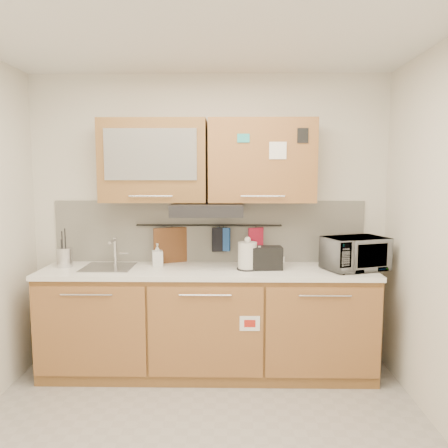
{
  "coord_description": "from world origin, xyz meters",
  "views": [
    {
      "loc": [
        0.2,
        -2.45,
        1.73
      ],
      "look_at": [
        0.14,
        1.05,
        1.32
      ],
      "focal_mm": 35.0,
      "sensor_mm": 36.0,
      "label": 1
    }
  ],
  "objects": [
    {
      "name": "ceiling",
      "position": [
        0.0,
        0.0,
        2.6
      ],
      "size": [
        3.2,
        3.2,
        0.0
      ],
      "primitive_type": "plane",
      "rotation": [
        3.14,
        0.0,
        0.0
      ],
      "color": "white",
      "rests_on": "wall_back"
    },
    {
      "name": "wall_back",
      "position": [
        0.0,
        1.5,
        1.3
      ],
      "size": [
        3.2,
        0.0,
        3.2
      ],
      "primitive_type": "plane",
      "rotation": [
        1.57,
        0.0,
        0.0
      ],
      "color": "silver",
      "rests_on": "ground"
    },
    {
      "name": "base_cabinet",
      "position": [
        0.0,
        1.19,
        0.41
      ],
      "size": [
        2.8,
        0.64,
        0.88
      ],
      "color": "olive",
      "rests_on": "floor"
    },
    {
      "name": "countertop",
      "position": [
        0.0,
        1.19,
        0.9
      ],
      "size": [
        2.82,
        0.62,
        0.04
      ],
      "primitive_type": "cube",
      "color": "white",
      "rests_on": "base_cabinet"
    },
    {
      "name": "backsplash",
      "position": [
        0.0,
        1.49,
        1.2
      ],
      "size": [
        2.8,
        0.02,
        0.56
      ],
      "primitive_type": "cube",
      "color": "silver",
      "rests_on": "countertop"
    },
    {
      "name": "upper_cabinets",
      "position": [
        -0.0,
        1.32,
        1.83
      ],
      "size": [
        1.82,
        0.37,
        0.7
      ],
      "color": "olive",
      "rests_on": "wall_back"
    },
    {
      "name": "range_hood",
      "position": [
        0.0,
        1.25,
        1.42
      ],
      "size": [
        0.6,
        0.46,
        0.1
      ],
      "primitive_type": "cube",
      "color": "black",
      "rests_on": "upper_cabinets"
    },
    {
      "name": "sink",
      "position": [
        -0.85,
        1.21,
        0.92
      ],
      "size": [
        0.42,
        0.4,
        0.26
      ],
      "color": "silver",
      "rests_on": "countertop"
    },
    {
      "name": "utensil_rail",
      "position": [
        0.0,
        1.45,
        1.26
      ],
      "size": [
        1.3,
        0.02,
        0.02
      ],
      "primitive_type": "cylinder",
      "rotation": [
        0.0,
        1.57,
        0.0
      ],
      "color": "black",
      "rests_on": "backsplash"
    },
    {
      "name": "utensil_crock",
      "position": [
        -1.24,
        1.24,
        1.01
      ],
      "size": [
        0.16,
        0.16,
        0.33
      ],
      "rotation": [
        0.0,
        0.0,
        -0.23
      ],
      "color": "silver",
      "rests_on": "countertop"
    },
    {
      "name": "kettle",
      "position": [
        0.34,
        1.16,
        1.03
      ],
      "size": [
        0.2,
        0.18,
        0.28
      ],
      "rotation": [
        0.0,
        0.0,
        -0.08
      ],
      "color": "silver",
      "rests_on": "countertop"
    },
    {
      "name": "toaster",
      "position": [
        0.5,
        1.18,
        1.02
      ],
      "size": [
        0.26,
        0.17,
        0.19
      ],
      "rotation": [
        0.0,
        0.0,
        0.07
      ],
      "color": "black",
      "rests_on": "countertop"
    },
    {
      "name": "microwave",
      "position": [
        1.24,
        1.18,
        1.06
      ],
      "size": [
        0.58,
        0.48,
        0.27
      ],
      "primitive_type": "imported",
      "rotation": [
        0.0,
        0.0,
        0.35
      ],
      "color": "#999999",
      "rests_on": "countertop"
    },
    {
      "name": "soap_bottle",
      "position": [
        -0.44,
        1.29,
        1.02
      ],
      "size": [
        0.11,
        0.11,
        0.2
      ],
      "primitive_type": "imported",
      "rotation": [
        0.0,
        0.0,
        0.25
      ],
      "color": "#999999",
      "rests_on": "countertop"
    },
    {
      "name": "cutting_board",
      "position": [
        -0.33,
        1.44,
        1.03
      ],
      "size": [
        0.32,
        0.15,
        0.41
      ],
      "primitive_type": "cube",
      "rotation": [
        0.0,
        0.0,
        0.41
      ],
      "color": "brown",
      "rests_on": "utensil_rail"
    },
    {
      "name": "oven_mitt",
      "position": [
        0.13,
        1.44,
        1.14
      ],
      "size": [
        0.13,
        0.07,
        0.21
      ],
      "primitive_type": "cube",
      "rotation": [
        0.0,
        0.0,
        -0.33
      ],
      "color": "#214C98",
      "rests_on": "utensil_rail"
    },
    {
      "name": "dark_pouch",
      "position": [
        0.1,
        1.44,
        1.13
      ],
      "size": [
        0.14,
        0.06,
        0.21
      ],
      "primitive_type": "cube",
      "rotation": [
        0.0,
        0.0,
        0.16
      ],
      "color": "black",
      "rests_on": "utensil_rail"
    },
    {
      "name": "pot_holder",
      "position": [
        0.42,
        1.44,
        1.16
      ],
      "size": [
        0.14,
        0.06,
        0.17
      ],
      "primitive_type": "cube",
      "rotation": [
        0.0,
        0.0,
        0.31
      ],
      "color": "#B81834",
      "rests_on": "utensil_rail"
    }
  ]
}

